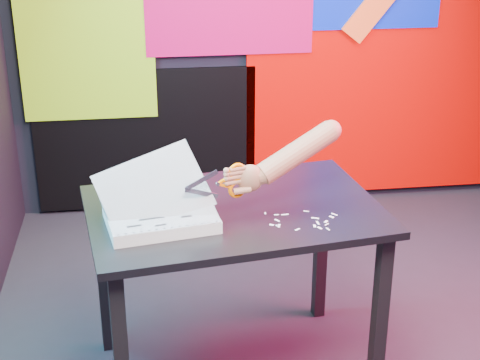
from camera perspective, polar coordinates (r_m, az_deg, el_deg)
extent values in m
cube|color=#25262B|center=(3.37, 6.67, -12.09)|extent=(3.00, 3.00, 0.01)
cube|color=#C10501|center=(4.49, 10.78, 8.70)|extent=(1.60, 0.02, 1.60)
cube|color=#8EDA17|center=(4.21, -11.91, 11.17)|extent=(0.75, 0.02, 1.00)
cube|color=black|center=(4.39, -7.30, 3.11)|extent=(1.30, 0.02, 0.85)
cube|color=black|center=(3.15, -10.55, -7.28)|extent=(0.06, 0.06, 0.72)
cube|color=black|center=(2.87, 10.77, -10.57)|extent=(0.06, 0.06, 0.72)
cube|color=black|center=(3.34, 6.28, -5.11)|extent=(0.06, 0.06, 0.72)
cube|color=#242424|center=(2.78, -0.46, -2.43)|extent=(1.18, 0.87, 0.03)
cube|color=white|center=(2.65, -6.16, -2.99)|extent=(0.42, 0.34, 0.04)
cube|color=white|center=(2.64, -6.18, -2.53)|extent=(0.42, 0.34, 0.00)
cube|color=white|center=(2.64, -6.19, -2.44)|extent=(0.42, 0.32, 0.12)
cube|color=white|center=(2.64, -6.44, -1.84)|extent=(0.43, 0.31, 0.20)
cube|color=white|center=(2.63, -6.71, -0.79)|extent=(0.45, 0.27, 0.28)
cylinder|color=black|center=(2.50, -9.44, -4.21)|extent=(0.01, 0.01, 0.00)
cylinder|color=black|center=(2.50, -8.85, -4.13)|extent=(0.01, 0.01, 0.00)
cylinder|color=black|center=(2.51, -8.25, -4.06)|extent=(0.01, 0.01, 0.00)
cylinder|color=black|center=(2.51, -7.66, -3.98)|extent=(0.01, 0.01, 0.00)
cylinder|color=black|center=(2.52, -7.06, -3.90)|extent=(0.01, 0.01, 0.00)
cylinder|color=black|center=(2.52, -6.47, -3.83)|extent=(0.01, 0.01, 0.00)
cylinder|color=black|center=(2.52, -5.88, -3.75)|extent=(0.01, 0.01, 0.00)
cylinder|color=black|center=(2.53, -5.30, -3.67)|extent=(0.01, 0.01, 0.00)
cylinder|color=black|center=(2.53, -4.71, -3.59)|extent=(0.01, 0.01, 0.00)
cylinder|color=black|center=(2.54, -4.13, -3.52)|extent=(0.01, 0.01, 0.00)
cylinder|color=black|center=(2.54, -3.55, -3.44)|extent=(0.01, 0.01, 0.00)
cylinder|color=black|center=(2.55, -2.97, -3.36)|extent=(0.01, 0.01, 0.00)
cylinder|color=black|center=(2.56, -2.40, -3.29)|extent=(0.01, 0.01, 0.00)
cylinder|color=black|center=(2.56, -1.83, -3.21)|extent=(0.01, 0.01, 0.00)
cylinder|color=black|center=(2.73, -10.26, -1.86)|extent=(0.01, 0.01, 0.00)
cylinder|color=black|center=(2.73, -9.71, -1.79)|extent=(0.01, 0.01, 0.00)
cylinder|color=black|center=(2.74, -9.17, -1.72)|extent=(0.01, 0.01, 0.00)
cylinder|color=black|center=(2.74, -8.62, -1.66)|extent=(0.01, 0.01, 0.00)
cylinder|color=black|center=(2.74, -8.08, -1.59)|extent=(0.01, 0.01, 0.00)
cylinder|color=black|center=(2.75, -7.54, -1.52)|extent=(0.01, 0.01, 0.00)
cylinder|color=black|center=(2.75, -7.00, -1.45)|extent=(0.01, 0.01, 0.00)
cylinder|color=black|center=(2.76, -6.46, -1.39)|extent=(0.01, 0.01, 0.00)
cylinder|color=black|center=(2.76, -5.92, -1.32)|extent=(0.01, 0.01, 0.00)
cylinder|color=black|center=(2.76, -5.38, -1.25)|extent=(0.01, 0.01, 0.00)
cylinder|color=black|center=(2.77, -4.85, -1.19)|extent=(0.01, 0.01, 0.00)
cylinder|color=black|center=(2.77, -4.32, -1.12)|extent=(0.01, 0.01, 0.00)
cylinder|color=black|center=(2.78, -3.79, -1.06)|extent=(0.01, 0.01, 0.00)
cylinder|color=black|center=(2.79, -3.26, -0.99)|extent=(0.01, 0.01, 0.00)
cube|color=black|center=(2.67, -8.29, -2.31)|extent=(0.07, 0.02, 0.00)
cube|color=black|center=(2.67, -5.89, -2.19)|extent=(0.05, 0.02, 0.00)
cube|color=black|center=(2.60, -6.87, -2.98)|extent=(0.09, 0.03, 0.00)
cube|color=black|center=(2.60, -4.19, -2.83)|extent=(0.04, 0.02, 0.00)
cube|color=black|center=(2.55, -8.24, -3.55)|extent=(0.05, 0.02, 0.00)
cube|color=black|center=(2.72, -5.50, -1.68)|extent=(0.06, 0.02, 0.00)
cube|color=black|center=(2.55, -6.16, -3.49)|extent=(0.04, 0.02, 0.00)
cube|color=silver|center=(2.61, -3.02, -0.04)|extent=(0.13, 0.04, 0.07)
cube|color=silver|center=(2.63, -3.00, -1.01)|extent=(0.13, 0.04, 0.07)
cylinder|color=silver|center=(2.64, -1.75, -0.31)|extent=(0.02, 0.02, 0.01)
cube|color=#EC6A00|center=(2.65, -1.30, -0.42)|extent=(0.05, 0.02, 0.03)
cube|color=#EC6A00|center=(2.64, -1.30, -0.03)|extent=(0.05, 0.02, 0.03)
torus|color=#EC6A00|center=(2.65, -0.23, 0.63)|extent=(0.07, 0.03, 0.07)
torus|color=#EC6A00|center=(2.68, -0.23, -0.70)|extent=(0.07, 0.03, 0.07)
ellipsoid|color=#A06441|center=(2.68, 0.79, 0.14)|extent=(0.10, 0.06, 0.11)
cylinder|color=#A06441|center=(2.67, -0.23, -0.12)|extent=(0.08, 0.04, 0.02)
cylinder|color=#A06441|center=(2.66, -0.23, 0.25)|extent=(0.07, 0.04, 0.02)
cylinder|color=#A06441|center=(2.65, -0.23, 0.58)|extent=(0.07, 0.04, 0.02)
cylinder|color=#A06441|center=(2.65, -0.23, 0.88)|extent=(0.06, 0.04, 0.02)
cylinder|color=#A06441|center=(2.68, 0.19, -0.82)|extent=(0.07, 0.03, 0.03)
cylinder|color=#A06441|center=(2.70, 1.76, 0.39)|extent=(0.08, 0.08, 0.07)
cylinder|color=#A06441|center=(2.74, 4.45, 2.14)|extent=(0.33, 0.17, 0.21)
sphere|color=#A06441|center=(2.78, 7.07, 3.84)|extent=(0.08, 0.08, 0.08)
cube|color=white|center=(2.67, 6.06, -3.33)|extent=(0.01, 0.03, 0.00)
cube|color=white|center=(2.70, 5.84, -2.96)|extent=(0.03, 0.02, 0.00)
cube|color=white|center=(2.63, 6.83, -3.79)|extent=(0.01, 0.02, 0.00)
cube|color=white|center=(2.61, 4.49, -3.84)|extent=(0.02, 0.02, 0.00)
cube|color=white|center=(2.72, 2.85, -2.71)|extent=(0.02, 0.01, 0.00)
cube|color=white|center=(2.73, 1.98, -2.60)|extent=(0.01, 0.01, 0.00)
cube|color=white|center=(2.63, 6.21, -3.72)|extent=(0.02, 0.02, 0.00)
cube|color=white|center=(2.68, 6.70, -3.22)|extent=(0.02, 0.02, 0.00)
cube|color=white|center=(2.72, 3.50, -2.69)|extent=(0.03, 0.01, 0.00)
cube|color=white|center=(2.63, 2.95, -3.60)|extent=(0.02, 0.02, 0.00)
cube|color=white|center=(2.64, 5.81, -3.57)|extent=(0.01, 0.02, 0.00)
cube|color=white|center=(2.75, 5.16, -2.42)|extent=(0.02, 0.01, 0.00)
cube|color=white|center=(2.74, 7.34, -2.66)|extent=(0.02, 0.02, 0.00)
cube|color=white|center=(2.67, 2.90, -3.14)|extent=(0.02, 0.02, 0.00)
cube|color=white|center=(2.66, 6.75, -3.44)|extent=(0.02, 0.01, 0.00)
cube|color=white|center=(2.64, 2.47, -3.49)|extent=(0.02, 0.02, 0.00)
cube|color=white|center=(2.64, 3.03, -3.53)|extent=(0.02, 0.02, 0.00)
cube|color=white|center=(2.72, 7.12, -2.86)|extent=(0.02, 0.02, 0.00)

